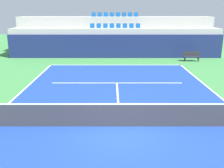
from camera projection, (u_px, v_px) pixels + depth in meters
ground_plane at (121, 127)px, 10.45m from camera, size 80.00×80.00×0.00m
court_surface at (121, 126)px, 10.44m from camera, size 11.00×24.00×0.01m
baseline_far at (117, 65)px, 21.93m from camera, size 11.00×0.10×0.00m
service_line_far at (118, 83)px, 16.60m from camera, size 8.26×0.10×0.00m
centre_service_line at (119, 100)px, 13.52m from camera, size 0.10×6.40×0.00m
back_wall at (116, 46)px, 24.94m from camera, size 20.35×0.30×2.22m
stands_tier_lower at (116, 42)px, 26.17m from camera, size 20.35×2.40×2.74m
stands_tier_upper at (116, 34)px, 28.34m from camera, size 20.35×2.40×3.77m
seating_row_lower at (116, 27)px, 25.85m from camera, size 4.97×0.44×0.44m
seating_row_upper at (116, 15)px, 27.87m from camera, size 4.97×0.44×0.44m
tennis_net at (121, 115)px, 10.31m from camera, size 11.08×0.08×1.07m
player_bench at (193, 56)px, 23.47m from camera, size 1.50×0.40×0.85m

